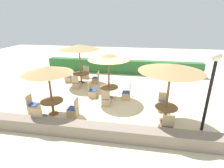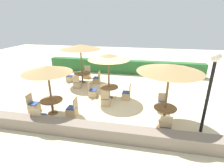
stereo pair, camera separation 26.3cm
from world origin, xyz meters
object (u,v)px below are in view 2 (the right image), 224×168
(patio_chair_center_south, at_px, (106,101))
(patio_chair_front_right_north, at_px, (162,107))
(patio_chair_back_left_west, at_px, (70,78))
(parasol_center, at_px, (109,57))
(patio_chair_back_left_south, at_px, (77,84))
(round_table_front_right, at_px, (165,111))
(parasol_front_left, at_px, (47,69))
(patio_chair_front_left_south, at_px, (40,119))
(patio_chair_center_east, at_px, (126,95))
(round_table_center, at_px, (109,89))
(patio_chair_center_west, at_px, (93,92))
(lamp_post, at_px, (212,78))
(patio_chair_back_left_east, at_px, (97,80))
(patio_chair_front_left_east, at_px, (72,111))
(parasol_back_left, at_px, (80,47))
(patio_chair_back_left_north, at_px, (87,75))
(round_table_front_left, at_px, (52,103))
(parasol_front_right, at_px, (170,68))
(patio_chair_front_left_west, at_px, (34,106))
(patio_chair_front_right_south, at_px, (165,128))
(round_table_back_left, at_px, (82,75))

(patio_chair_center_south, xyz_separation_m, patio_chair_front_right_north, (2.95, -0.09, 0.00))
(patio_chair_back_left_west, height_order, parasol_center, parasol_center)
(patio_chair_back_left_south, distance_m, round_table_front_right, 6.31)
(parasol_front_left, distance_m, patio_chair_center_south, 3.39)
(parasol_front_left, distance_m, round_table_front_right, 5.62)
(patio_chair_front_left_south, xyz_separation_m, patio_chair_center_east, (3.43, 3.35, 0.00))
(round_table_center, xyz_separation_m, patio_chair_center_west, (-0.99, -0.02, -0.30))
(lamp_post, bearing_deg, patio_chair_back_left_east, 140.75)
(lamp_post, relative_size, patio_chair_center_west, 3.57)
(patio_chair_back_left_east, xyz_separation_m, parasol_center, (1.38, -2.27, 2.19))
(patio_chair_front_left_east, xyz_separation_m, parasol_back_left, (-1.18, 4.59, 2.33))
(lamp_post, distance_m, patio_chair_back_left_north, 9.30)
(patio_chair_back_left_south, height_order, parasol_center, parasol_center)
(patio_chair_front_left_south, distance_m, patio_chair_center_west, 3.60)
(parasol_front_left, distance_m, patio_chair_back_left_east, 5.08)
(parasol_center, xyz_separation_m, patio_chair_center_east, (1.04, 0.02, -2.19))
(patio_chair_back_left_south, distance_m, round_table_center, 2.72)
(round_table_front_left, bearing_deg, parasol_front_left, 180.00)
(patio_chair_back_left_north, relative_size, parasol_center, 0.35)
(patio_chair_center_west, xyz_separation_m, patio_chair_front_right_north, (3.96, -1.03, 0.00))
(round_table_front_left, bearing_deg, patio_chair_center_west, 58.90)
(lamp_post, height_order, parasol_front_left, lamp_post)
(lamp_post, distance_m, patio_chair_back_left_east, 7.82)
(patio_chair_back_left_north, relative_size, parasol_front_right, 0.34)
(patio_chair_center_west, bearing_deg, patio_chair_center_south, 47.07)
(round_table_front_right, bearing_deg, patio_chair_center_east, 133.51)
(patio_chair_front_left_west, xyz_separation_m, patio_chair_center_south, (3.43, 1.33, 0.00))
(patio_chair_back_left_south, height_order, patio_chair_front_right_south, same)
(lamp_post, relative_size, patio_chair_front_left_west, 3.57)
(lamp_post, bearing_deg, round_table_back_left, 145.55)
(patio_chair_back_left_south, bearing_deg, patio_chair_front_right_south, -37.43)
(patio_chair_front_left_west, relative_size, round_table_front_right, 0.93)
(patio_chair_back_left_south, relative_size, patio_chair_front_right_south, 1.00)
(parasol_back_left, xyz_separation_m, patio_chair_back_left_west, (-1.01, 0.02, -2.33))
(patio_chair_back_left_north, xyz_separation_m, patio_chair_center_east, (3.53, -3.30, 0.00))
(round_table_front_left, bearing_deg, patio_chair_front_right_south, -7.08)
(round_table_center, distance_m, patio_chair_front_right_north, 3.17)
(patio_chair_front_left_south, bearing_deg, patio_chair_front_right_south, 3.98)
(parasol_front_left, xyz_separation_m, round_table_back_left, (-0.12, 4.56, -1.68))
(patio_chair_back_left_east, height_order, patio_chair_center_west, same)
(patio_chair_back_left_west, height_order, patio_chair_center_east, same)
(parasol_front_left, xyz_separation_m, patio_chair_back_left_south, (-0.07, 3.46, -1.99))
(patio_chair_back_left_west, relative_size, patio_chair_back_left_east, 1.00)
(patio_chair_front_right_north, bearing_deg, round_table_front_right, 90.78)
(round_table_back_left, relative_size, round_table_center, 1.07)
(patio_chair_back_left_east, distance_m, patio_chair_center_east, 3.31)
(patio_chair_center_east, xyz_separation_m, patio_chair_front_right_south, (1.91, -2.98, 0.00))
(patio_chair_center_south, height_order, parasol_front_right, parasol_front_right)
(patio_chair_front_left_east, relative_size, patio_chair_back_left_west, 1.00)
(patio_chair_back_left_west, bearing_deg, round_table_front_left, 13.88)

